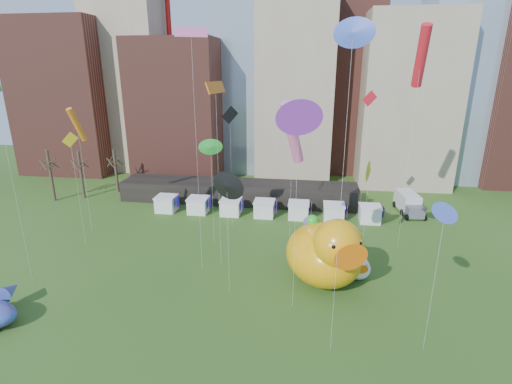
% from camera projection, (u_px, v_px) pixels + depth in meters
% --- Properties ---
extents(skyline, '(101.00, 23.00, 68.00)m').
position_uv_depth(skyline, '(288.00, 64.00, 73.53)').
color(skyline, brown).
rests_on(skyline, ground).
extents(pavilion, '(38.00, 6.00, 3.20)m').
position_uv_depth(pavilion, '(238.00, 192.00, 62.54)').
color(pavilion, black).
rests_on(pavilion, ground).
extents(vendor_tents, '(33.24, 2.80, 2.40)m').
position_uv_depth(vendor_tents, '(264.00, 209.00, 56.36)').
color(vendor_tents, white).
rests_on(vendor_tents, ground).
extents(bare_trees, '(8.44, 6.44, 8.50)m').
position_uv_depth(bare_trees, '(82.00, 174.00, 63.99)').
color(bare_trees, '#382B21').
rests_on(bare_trees, ground).
extents(big_duck, '(10.21, 11.12, 7.75)m').
position_uv_depth(big_duck, '(326.00, 252.00, 37.80)').
color(big_duck, orange).
rests_on(big_duck, ground).
extents(small_duck, '(3.11, 3.90, 2.87)m').
position_uv_depth(small_duck, '(358.00, 267.00, 39.59)').
color(small_duck, white).
rests_on(small_duck, ground).
extents(seahorse_green, '(1.62, 1.85, 6.44)m').
position_uv_depth(seahorse_green, '(312.00, 229.00, 40.00)').
color(seahorse_green, silver).
rests_on(seahorse_green, ground).
extents(seahorse_purple, '(1.64, 1.88, 5.20)m').
position_uv_depth(seahorse_purple, '(308.00, 230.00, 42.92)').
color(seahorse_purple, silver).
rests_on(seahorse_purple, ground).
extents(box_truck, '(3.36, 7.02, 2.87)m').
position_uv_depth(box_truck, '(408.00, 203.00, 57.79)').
color(box_truck, silver).
rests_on(box_truck, ground).
extents(kite_0, '(1.52, 3.88, 25.18)m').
position_uv_depth(kite_0, '(421.00, 57.00, 40.21)').
color(kite_0, silver).
rests_on(kite_0, ground).
extents(kite_1, '(2.89, 1.58, 24.33)m').
position_uv_depth(kite_1, '(191.00, 35.00, 34.58)').
color(kite_1, silver).
rests_on(kite_1, ground).
extents(kite_2, '(1.90, 1.33, 16.34)m').
position_uv_depth(kite_2, '(230.00, 118.00, 48.29)').
color(kite_2, silver).
rests_on(kite_2, ground).
extents(kite_3, '(1.85, 0.85, 13.04)m').
position_uv_depth(kite_3, '(211.00, 147.00, 44.41)').
color(kite_3, silver).
rests_on(kite_3, ground).
extents(kite_4, '(1.33, 1.25, 13.90)m').
position_uv_depth(kite_4, '(71.00, 143.00, 44.08)').
color(kite_4, silver).
rests_on(kite_4, ground).
extents(kite_5, '(1.68, 1.01, 23.69)m').
position_uv_depth(kite_5, '(353.00, 34.00, 22.66)').
color(kite_5, silver).
rests_on(kite_5, ground).
extents(kite_6, '(1.16, 3.68, 19.59)m').
position_uv_depth(kite_6, '(216.00, 88.00, 37.01)').
color(kite_6, silver).
rests_on(kite_6, ground).
extents(kite_7, '(2.60, 1.72, 18.57)m').
position_uv_depth(kite_7, '(299.00, 117.00, 29.92)').
color(kite_7, silver).
rests_on(kite_7, ground).
extents(kite_8, '(1.76, 0.61, 18.42)m').
position_uv_depth(kite_8, '(369.00, 105.00, 44.03)').
color(kite_8, silver).
rests_on(kite_8, ground).
extents(kite_9, '(2.83, 4.02, 17.87)m').
position_uv_depth(kite_9, '(292.00, 133.00, 39.03)').
color(kite_9, silver).
rests_on(kite_9, ground).
extents(kite_10, '(2.32, 1.63, 12.08)m').
position_uv_depth(kite_10, '(227.00, 186.00, 34.28)').
color(kite_10, silver).
rests_on(kite_10, ground).
extents(kite_12, '(0.82, 2.08, 11.76)m').
position_uv_depth(kite_12, '(369.00, 171.00, 39.44)').
color(kite_12, silver).
rests_on(kite_12, ground).
extents(kite_13, '(0.93, 1.33, 12.08)m').
position_uv_depth(kite_13, '(445.00, 213.00, 26.43)').
color(kite_13, silver).
rests_on(kite_13, ground).
extents(kite_14, '(1.25, 2.66, 16.34)m').
position_uv_depth(kite_14, '(77.00, 125.00, 47.28)').
color(kite_14, silver).
rests_on(kite_14, ground).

